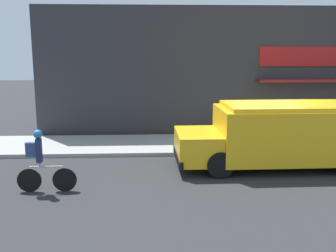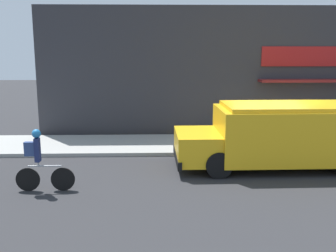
% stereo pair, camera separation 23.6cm
% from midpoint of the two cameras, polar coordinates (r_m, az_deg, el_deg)
% --- Properties ---
extents(ground_plane, '(70.00, 70.00, 0.00)m').
position_cam_midpoint_polar(ground_plane, '(14.04, 13.53, -4.13)').
color(ground_plane, '#2B2B2D').
extents(sidewalk, '(28.00, 2.98, 0.13)m').
position_cam_midpoint_polar(sidewalk, '(15.42, 12.01, -2.47)').
color(sidewalk, '#999993').
rests_on(sidewalk, ground_plane).
extents(storefront, '(17.41, 0.88, 5.36)m').
position_cam_midpoint_polar(storefront, '(16.84, 11.05, 7.70)').
color(storefront, '#2D2D33').
rests_on(storefront, ground_plane).
extents(school_bus, '(6.14, 2.73, 1.97)m').
position_cam_midpoint_polar(school_bus, '(12.60, 15.99, -1.10)').
color(school_bus, yellow).
rests_on(school_bus, ground_plane).
extents(cyclist, '(1.51, 0.23, 1.63)m').
position_cam_midpoint_polar(cyclist, '(10.54, -18.57, -4.82)').
color(cyclist, black).
rests_on(cyclist, ground_plane).
extents(trash_bin, '(0.46, 0.46, 0.82)m').
position_cam_midpoint_polar(trash_bin, '(15.96, 8.75, -0.14)').
color(trash_bin, '#2D5138').
rests_on(trash_bin, sidewalk).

